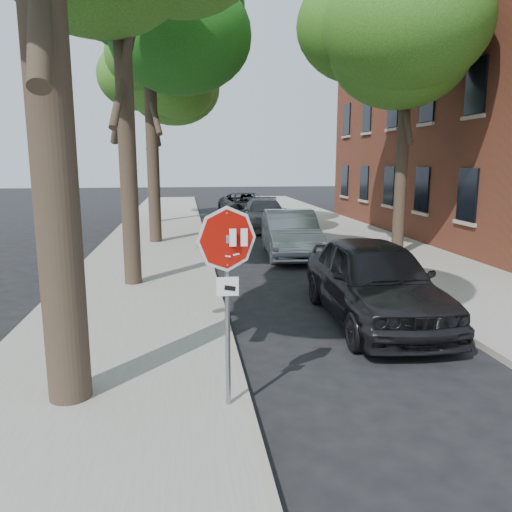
% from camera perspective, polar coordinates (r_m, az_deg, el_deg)
% --- Properties ---
extents(ground, '(120.00, 120.00, 0.00)m').
position_cam_1_polar(ground, '(7.00, 2.83, -17.00)').
color(ground, black).
rests_on(ground, ground).
extents(sidewalk_left, '(4.00, 55.00, 0.12)m').
position_cam_1_polar(sidewalk_left, '(18.40, -12.00, 0.50)').
color(sidewalk_left, gray).
rests_on(sidewalk_left, ground).
extents(sidewalk_right, '(4.00, 55.00, 0.12)m').
position_cam_1_polar(sidewalk_right, '(19.72, 13.46, 1.11)').
color(sidewalk_right, gray).
rests_on(sidewalk_right, ground).
extents(curb_left, '(0.12, 55.00, 0.13)m').
position_cam_1_polar(curb_left, '(18.37, -5.61, 0.68)').
color(curb_left, '#9E9384').
rests_on(curb_left, ground).
extents(curb_right, '(0.12, 55.00, 0.13)m').
position_cam_1_polar(curb_right, '(19.07, 7.72, 1.00)').
color(curb_right, '#9E9384').
rests_on(curb_right, ground).
extents(stop_sign, '(0.76, 0.34, 2.61)m').
position_cam_1_polar(stop_sign, '(6.21, -3.31, -1.42)').
color(stop_sign, gray).
rests_on(stop_sign, sidewalk_left).
extents(tree_mid_b, '(5.88, 5.46, 10.36)m').
position_cam_1_polar(tree_mid_b, '(20.79, -12.28, 23.69)').
color(tree_mid_b, black).
rests_on(tree_mid_b, sidewalk_left).
extents(tree_far, '(5.29, 4.91, 9.33)m').
position_cam_1_polar(tree_far, '(27.52, -11.79, 18.79)').
color(tree_far, black).
rests_on(tree_far, sidewalk_left).
extents(tree_right, '(5.29, 4.91, 9.33)m').
position_cam_1_polar(tree_right, '(18.14, 16.81, 22.91)').
color(tree_right, black).
rests_on(tree_right, sidewalk_right).
extents(car_a, '(2.18, 5.10, 1.72)m').
position_cam_1_polar(car_a, '(10.52, 13.34, -2.73)').
color(car_a, black).
rests_on(car_a, ground).
extents(car_b, '(2.05, 4.94, 1.59)m').
position_cam_1_polar(car_b, '(17.37, 3.95, 2.56)').
color(car_b, '#909397').
rests_on(car_b, ground).
extents(car_c, '(2.31, 5.15, 1.47)m').
position_cam_1_polar(car_c, '(24.29, 0.98, 4.78)').
color(car_c, '#46464B').
rests_on(car_c, ground).
extents(car_d, '(3.11, 5.52, 1.46)m').
position_cam_1_polar(car_d, '(29.63, -1.19, 5.84)').
color(car_d, black).
rests_on(car_d, ground).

